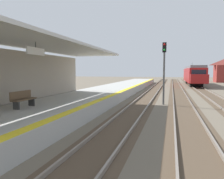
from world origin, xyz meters
name	(u,v)px	position (x,y,z in m)	size (l,w,h in m)	color
station_platform	(79,102)	(-2.50, 16.00, 0.45)	(5.00, 80.00, 0.91)	#A8A8A3
track_pair_nearest_platform	(142,102)	(1.90, 20.00, 0.05)	(2.34, 120.00, 0.16)	#4C3D2D
track_pair_middle	(182,104)	(5.30, 20.00, 0.05)	(2.34, 120.00, 0.16)	#4C3D2D
approaching_train	(194,74)	(8.70, 47.72, 2.18)	(2.93, 19.60, 4.76)	maroon
rail_signal_post	(164,67)	(3.74, 19.41, 3.19)	(0.32, 0.34, 5.20)	#4C4C4C
platform_bench	(23,99)	(-3.16, 10.51, 1.37)	(0.45, 1.60, 0.88)	brown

